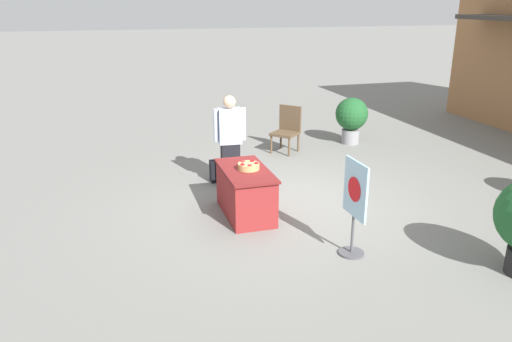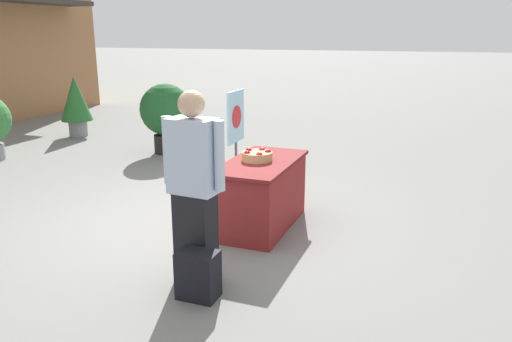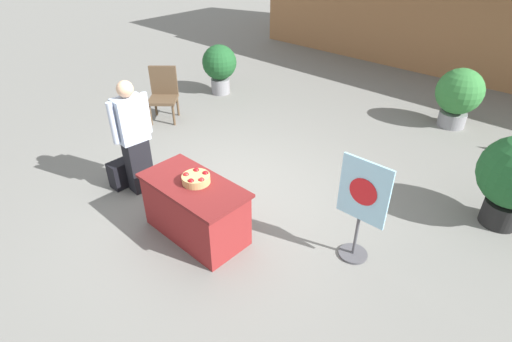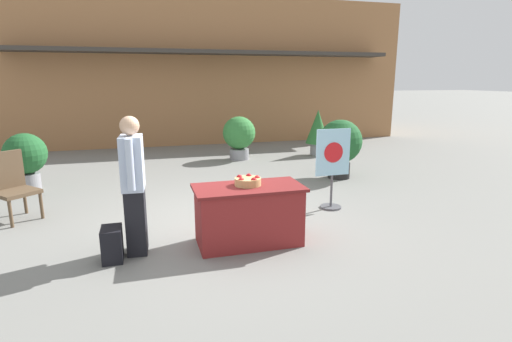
{
  "view_description": "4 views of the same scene",
  "coord_description": "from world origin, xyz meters",
  "px_view_note": "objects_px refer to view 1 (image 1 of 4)",
  "views": [
    {
      "loc": [
        7.71,
        -2.88,
        3.36
      ],
      "look_at": [
        0.76,
        -0.83,
        0.9
      ],
      "focal_mm": 35.0,
      "sensor_mm": 36.0,
      "label": 1
    },
    {
      "loc": [
        -4.83,
        -2.79,
        2.21
      ],
      "look_at": [
        0.26,
        -0.85,
        0.69
      ],
      "focal_mm": 35.0,
      "sensor_mm": 36.0,
      "label": 2
    },
    {
      "loc": [
        3.69,
        -3.33,
        3.57
      ],
      "look_at": [
        0.78,
        -0.21,
        0.86
      ],
      "focal_mm": 28.0,
      "sensor_mm": 36.0,
      "label": 3
    },
    {
      "loc": [
        -0.95,
        -5.78,
        2.17
      ],
      "look_at": [
        0.44,
        -0.88,
        0.99
      ],
      "focal_mm": 28.0,
      "sensor_mm": 36.0,
      "label": 4
    }
  ],
  "objects_px": {
    "person_visitor": "(230,140)",
    "potted_plant_far_left": "(352,116)",
    "display_table": "(246,192)",
    "patio_chair": "(287,127)",
    "poster_board": "(354,204)",
    "apple_basket": "(249,166)",
    "backpack": "(219,171)"
  },
  "relations": [
    {
      "from": "apple_basket",
      "to": "potted_plant_far_left",
      "type": "distance_m",
      "value": 5.07
    },
    {
      "from": "apple_basket",
      "to": "potted_plant_far_left",
      "type": "height_order",
      "value": "potted_plant_far_left"
    },
    {
      "from": "display_table",
      "to": "backpack",
      "type": "distance_m",
      "value": 1.75
    },
    {
      "from": "display_table",
      "to": "apple_basket",
      "type": "xyz_separation_m",
      "value": [
        0.01,
        0.05,
        0.45
      ]
    },
    {
      "from": "apple_basket",
      "to": "potted_plant_far_left",
      "type": "xyz_separation_m",
      "value": [
        -3.53,
        3.63,
        -0.17
      ]
    },
    {
      "from": "display_table",
      "to": "patio_chair",
      "type": "xyz_separation_m",
      "value": [
        -3.32,
        1.93,
        0.18
      ]
    },
    {
      "from": "display_table",
      "to": "potted_plant_far_left",
      "type": "bearing_deg",
      "value": 133.77
    },
    {
      "from": "display_table",
      "to": "poster_board",
      "type": "xyz_separation_m",
      "value": [
        1.74,
        1.06,
        0.36
      ]
    },
    {
      "from": "potted_plant_far_left",
      "to": "person_visitor",
      "type": "bearing_deg",
      "value": -59.81
    },
    {
      "from": "poster_board",
      "to": "backpack",
      "type": "bearing_deg",
      "value": -72.91
    },
    {
      "from": "apple_basket",
      "to": "patio_chair",
      "type": "distance_m",
      "value": 3.83
    },
    {
      "from": "potted_plant_far_left",
      "to": "patio_chair",
      "type": "bearing_deg",
      "value": -83.25
    },
    {
      "from": "apple_basket",
      "to": "poster_board",
      "type": "bearing_deg",
      "value": 30.09
    },
    {
      "from": "display_table",
      "to": "patio_chair",
      "type": "relative_size",
      "value": 1.34
    },
    {
      "from": "poster_board",
      "to": "display_table",
      "type": "bearing_deg",
      "value": -59.61
    },
    {
      "from": "poster_board",
      "to": "person_visitor",
      "type": "bearing_deg",
      "value": -74.07
    },
    {
      "from": "patio_chair",
      "to": "potted_plant_far_left",
      "type": "height_order",
      "value": "potted_plant_far_left"
    },
    {
      "from": "person_visitor",
      "to": "poster_board",
      "type": "distance_m",
      "value": 3.33
    },
    {
      "from": "apple_basket",
      "to": "patio_chair",
      "type": "bearing_deg",
      "value": 150.57
    },
    {
      "from": "person_visitor",
      "to": "potted_plant_far_left",
      "type": "relative_size",
      "value": 1.52
    },
    {
      "from": "poster_board",
      "to": "potted_plant_far_left",
      "type": "relative_size",
      "value": 1.19
    },
    {
      "from": "backpack",
      "to": "potted_plant_far_left",
      "type": "bearing_deg",
      "value": 115.53
    },
    {
      "from": "apple_basket",
      "to": "person_visitor",
      "type": "relative_size",
      "value": 0.2
    },
    {
      "from": "display_table",
      "to": "patio_chair",
      "type": "distance_m",
      "value": 3.84
    },
    {
      "from": "person_visitor",
      "to": "apple_basket",
      "type": "bearing_deg",
      "value": 2.08
    },
    {
      "from": "potted_plant_far_left",
      "to": "apple_basket",
      "type": "bearing_deg",
      "value": -45.77
    },
    {
      "from": "person_visitor",
      "to": "backpack",
      "type": "xyz_separation_m",
      "value": [
        -0.29,
        -0.17,
        -0.68
      ]
    },
    {
      "from": "display_table",
      "to": "person_visitor",
      "type": "distance_m",
      "value": 1.53
    },
    {
      "from": "backpack",
      "to": "poster_board",
      "type": "xyz_separation_m",
      "value": [
        3.48,
        1.13,
        0.55
      ]
    },
    {
      "from": "apple_basket",
      "to": "poster_board",
      "type": "distance_m",
      "value": 2.01
    },
    {
      "from": "person_visitor",
      "to": "backpack",
      "type": "distance_m",
      "value": 0.76
    },
    {
      "from": "backpack",
      "to": "potted_plant_far_left",
      "type": "height_order",
      "value": "potted_plant_far_left"
    }
  ]
}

